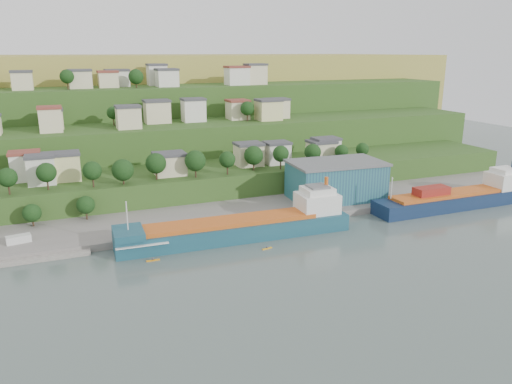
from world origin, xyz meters
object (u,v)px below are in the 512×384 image
cargo_ship_near (243,228)px  kayak_orange (153,260)px  cargo_ship_far (459,199)px  warehouse (336,180)px  caravan (19,241)px

cargo_ship_near → kayak_orange: cargo_ship_near is taller
cargo_ship_far → warehouse: warehouse is taller
cargo_ship_near → caravan: 59.11m
caravan → kayak_orange: 37.10m
warehouse → kayak_orange: (-66.61, -24.76, -8.19)m
cargo_ship_near → cargo_ship_far: cargo_ship_near is taller
cargo_ship_near → kayak_orange: bearing=-163.9°
cargo_ship_far → caravan: cargo_ship_far is taller
cargo_ship_far → warehouse: 41.54m
cargo_ship_near → warehouse: cargo_ship_near is taller
cargo_ship_near → warehouse: size_ratio=2.05×
kayak_orange → caravan: bearing=147.2°
cargo_ship_near → kayak_orange: (-26.50, -6.74, -2.45)m
caravan → warehouse: bearing=-7.3°
cargo_ship_far → cargo_ship_near: bearing=179.8°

